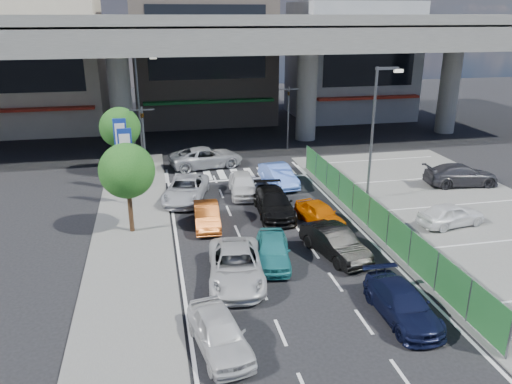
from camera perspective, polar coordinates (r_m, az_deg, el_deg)
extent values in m
plane|color=black|center=(23.97, 2.92, -7.12)|extent=(120.00, 120.00, 0.00)
cube|color=#5D5C5A|center=(30.08, 22.63, -2.89)|extent=(12.00, 28.00, 0.06)
cube|color=#5D5C5A|center=(26.93, -13.93, -4.43)|extent=(4.00, 30.00, 0.12)
cylinder|color=slate|center=(43.26, -15.19, 9.98)|extent=(1.80, 1.80, 8.00)
cylinder|color=slate|center=(45.28, 5.80, 10.96)|extent=(1.80, 1.80, 8.00)
cylinder|color=slate|center=(51.26, 21.18, 10.78)|extent=(1.80, 1.80, 8.00)
cube|color=slate|center=(43.06, -4.65, 17.24)|extent=(64.00, 14.00, 2.00)
cube|color=slate|center=(36.29, -3.22, 18.88)|extent=(64.00, 0.40, 0.90)
cube|color=slate|center=(49.77, -5.78, 19.03)|extent=(64.00, 0.40, 0.90)
cube|color=#ADA08B|center=(53.84, -23.71, 13.53)|extent=(12.00, 10.00, 13.00)
cube|color=#A52214|center=(49.33, -24.21, 8.66)|extent=(10.80, 1.60, 0.25)
cube|color=black|center=(48.89, -24.92, 13.66)|extent=(9.60, 0.10, 5.85)
cube|color=gray|center=(54.04, -6.20, 16.09)|extent=(14.00, 10.00, 15.00)
cube|color=#156B2A|center=(49.53, -5.36, 10.32)|extent=(12.60, 1.60, 0.25)
cube|color=black|center=(49.02, -5.58, 16.63)|extent=(11.20, 0.10, 6.75)
cube|color=gray|center=(57.11, 10.69, 14.55)|extent=(12.00, 10.00, 12.00)
cube|color=#A52214|center=(52.84, 12.58, 10.53)|extent=(10.80, 1.60, 0.25)
cube|color=black|center=(52.47, 12.85, 14.64)|extent=(9.60, 0.10, 5.40)
cylinder|color=#595B60|center=(33.67, -12.63, 5.12)|extent=(0.14, 0.14, 5.20)
cube|color=#595B60|center=(33.17, -12.94, 9.13)|extent=(1.60, 0.08, 0.08)
imported|color=black|center=(33.22, -12.90, 8.63)|extent=(0.26, 1.24, 0.50)
cylinder|color=#595B60|center=(41.99, 3.68, 8.39)|extent=(0.14, 0.14, 5.20)
cube|color=#595B60|center=(41.58, 3.76, 11.64)|extent=(1.60, 0.08, 0.08)
imported|color=black|center=(41.63, 3.75, 11.23)|extent=(0.26, 1.24, 0.50)
cylinder|color=#595B60|center=(30.25, 13.11, 6.19)|extent=(0.16, 0.16, 8.00)
cube|color=#595B60|center=(29.88, 14.77, 13.50)|extent=(1.40, 0.15, 0.15)
cube|color=silver|center=(30.21, 15.97, 13.17)|extent=(0.50, 0.22, 0.18)
cylinder|color=#595B60|center=(39.26, -13.23, 9.21)|extent=(0.16, 0.16, 8.00)
cube|color=#595B60|center=(38.76, -12.77, 14.94)|extent=(1.40, 0.15, 0.15)
cube|color=silver|center=(38.78, -11.69, 14.80)|extent=(0.50, 0.22, 0.18)
cylinder|color=#595B60|center=(30.29, -14.31, 0.39)|extent=(0.10, 0.10, 2.20)
cube|color=navy|center=(29.69, -14.65, 4.21)|extent=(0.80, 0.12, 3.00)
cube|color=white|center=(29.62, -14.65, 4.18)|extent=(0.60, 0.02, 2.40)
cylinder|color=#595B60|center=(33.17, -14.85, 2.01)|extent=(0.10, 0.10, 2.20)
cube|color=navy|center=(32.62, -15.17, 5.53)|extent=(0.80, 0.12, 3.00)
cube|color=white|center=(32.55, -15.18, 5.50)|extent=(0.60, 0.02, 2.40)
cylinder|color=#382314|center=(26.49, -14.13, -2.18)|extent=(0.24, 0.24, 2.40)
sphere|color=#164413|center=(25.78, -14.54, 2.37)|extent=(2.80, 2.80, 2.80)
cylinder|color=#382314|center=(36.51, -14.98, 3.77)|extent=(0.24, 0.24, 2.40)
sphere|color=#164413|center=(35.99, -15.29, 7.14)|extent=(2.80, 2.80, 2.80)
imported|color=silver|center=(17.53, -4.21, -15.73)|extent=(2.18, 4.07, 1.32)
imported|color=black|center=(19.83, 16.37, -12.12)|extent=(1.76, 4.23, 1.22)
imported|color=silver|center=(21.46, -2.30, -8.43)|extent=(2.86, 5.20, 1.38)
imported|color=teal|center=(22.89, 1.91, -6.63)|extent=(2.28, 4.08, 1.31)
imported|color=black|center=(23.78, 9.01, -5.73)|extent=(2.44, 4.42, 1.38)
imported|color=#C1551B|center=(26.86, -5.65, -2.70)|extent=(1.48, 3.77, 1.22)
imported|color=black|center=(28.27, 2.06, -1.28)|extent=(2.21, 4.86, 1.38)
imported|color=#D15C02|center=(27.19, 7.31, -2.47)|extent=(2.26, 3.85, 1.23)
imported|color=#BABCC2|center=(30.75, -8.02, 0.30)|extent=(3.50, 5.39, 1.38)
imported|color=silver|center=(31.37, -1.52, 0.89)|extent=(1.96, 4.17, 1.38)
imported|color=#517BE6|center=(33.16, 2.58, 1.92)|extent=(1.98, 4.34, 1.38)
imported|color=#9D9FA3|center=(37.31, -5.69, 3.97)|extent=(5.74, 3.34, 1.50)
imported|color=white|center=(28.64, 21.39, -2.40)|extent=(3.88, 2.05, 1.26)
imported|color=#333237|center=(35.66, 22.38, 1.83)|extent=(5.02, 2.46, 1.40)
cone|color=red|center=(30.02, 11.38, -0.99)|extent=(0.39, 0.39, 0.67)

